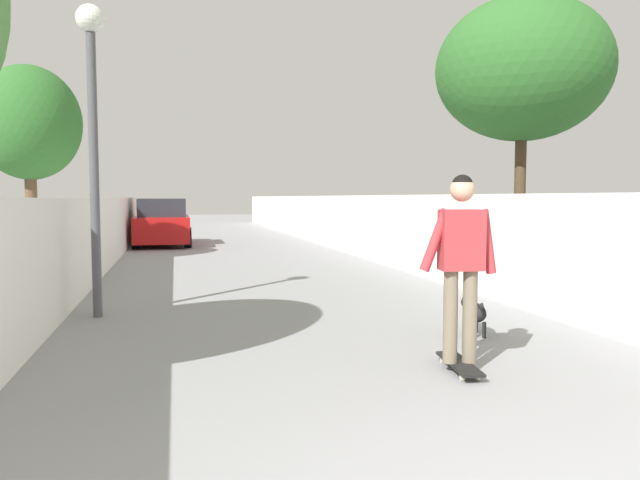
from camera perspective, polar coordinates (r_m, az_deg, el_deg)
The scene contains 10 objects.
ground_plane at distance 16.10m, azimuth -7.59°, elevation -1.59°, with size 80.00×80.00×0.00m, color gray.
wall_left at distance 14.05m, azimuth -19.97°, elevation 0.60°, with size 48.00×0.30×1.57m, color silver.
fence_right at distance 14.79m, azimuth 5.75°, elevation 1.09°, with size 48.00×0.30×1.63m, color white.
tree_left_mid at distance 15.37m, azimuth -25.93°, elevation 9.90°, with size 2.30×2.30×4.57m.
tree_right_far at distance 11.34m, azimuth 18.69°, elevation 15.03°, with size 2.98×2.98×5.02m.
lamp_post at distance 8.47m, azimuth -20.81°, elevation 12.04°, with size 0.36×0.36×4.04m.
skateboard at distance 5.71m, azimuth 13.09°, elevation -11.40°, with size 0.82×0.31×0.08m.
person_skateboarder at distance 5.52m, azimuth 13.26°, elevation -1.21°, with size 0.27×0.72×1.70m.
dog at distance 7.15m, azimuth 14.42°, elevation -6.58°, with size 1.60×0.97×1.06m.
car_near at distance 20.51m, azimuth -14.74°, elevation 1.52°, with size 4.04×1.80×1.54m.
Camera 1 is at (-1.94, 1.66, 1.58)m, focal length 33.69 mm.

